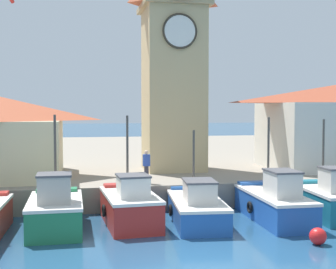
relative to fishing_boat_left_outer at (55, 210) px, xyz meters
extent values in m
cube|color=gray|center=(4.41, 22.72, -0.21)|extent=(120.00, 40.00, 1.20)
cube|color=#237A4C|center=(0.00, 0.06, -0.24)|extent=(2.05, 4.10, 1.13)
cube|color=#237A4C|center=(-0.01, 1.85, 0.45)|extent=(1.72, 0.61, 0.24)
cube|color=silver|center=(0.00, 0.06, 0.38)|extent=(2.12, 4.16, 0.12)
cube|color=#B2ADA3|center=(0.01, -0.65, 0.96)|extent=(1.22, 1.23, 1.03)
cube|color=#4C4C51|center=(0.01, -0.65, 1.51)|extent=(1.30, 1.31, 0.08)
cylinder|color=#4C4742|center=(0.00, 0.57, 2.10)|extent=(0.10, 0.10, 3.33)
torus|color=black|center=(-1.09, 0.25, -0.24)|extent=(0.12, 0.52, 0.52)
cube|color=#AD2823|center=(2.99, 0.43, -0.21)|extent=(2.23, 4.34, 1.19)
cube|color=#AD2823|center=(2.87, 2.29, 0.50)|extent=(1.70, 0.71, 0.24)
cube|color=silver|center=(2.99, 0.43, 0.43)|extent=(2.29, 4.41, 0.12)
cube|color=silver|center=(3.04, -0.31, 0.90)|extent=(1.25, 1.34, 0.81)
cube|color=#4C4C51|center=(3.04, -0.31, 1.34)|extent=(1.34, 1.43, 0.08)
cylinder|color=#4C4742|center=(2.96, 0.96, 2.11)|extent=(0.10, 0.10, 3.23)
torus|color=black|center=(1.93, 0.57, -0.21)|extent=(0.15, 0.53, 0.52)
cube|color=#2356A8|center=(5.81, 0.38, -0.35)|extent=(2.43, 5.35, 0.91)
cube|color=#2356A8|center=(6.02, 2.71, 0.22)|extent=(1.72, 0.75, 0.24)
cube|color=silver|center=(5.81, 0.38, 0.15)|extent=(2.50, 5.41, 0.12)
cube|color=beige|center=(5.73, -0.53, 0.63)|extent=(1.32, 1.66, 0.83)
cube|color=#4C4C51|center=(5.73, -0.53, 1.08)|extent=(1.40, 1.74, 0.08)
cylinder|color=#4C4742|center=(5.87, 1.02, 1.64)|extent=(0.10, 0.10, 2.86)
torus|color=black|center=(4.78, 0.73, -0.35)|extent=(0.17, 0.53, 0.52)
cube|color=#2356A8|center=(9.16, -0.02, -0.26)|extent=(1.92, 5.19, 1.09)
cube|color=#2356A8|center=(9.21, 2.31, 0.40)|extent=(1.55, 0.64, 0.24)
cube|color=silver|center=(9.16, -0.02, 0.33)|extent=(1.98, 5.25, 0.12)
cube|color=beige|center=(9.14, -0.92, 0.90)|extent=(1.12, 1.57, 1.01)
cube|color=#4C4C51|center=(9.14, -0.92, 1.45)|extent=(1.20, 1.65, 0.08)
cylinder|color=#4C4742|center=(9.17, 0.63, 2.01)|extent=(0.10, 0.10, 3.24)
torus|color=black|center=(8.18, 0.26, -0.26)|extent=(0.13, 0.52, 0.52)
cube|color=#196B7F|center=(11.74, 0.03, -0.23)|extent=(2.00, 4.11, 1.15)
cube|color=#196B7F|center=(11.83, 1.79, 0.46)|extent=(1.55, 0.68, 0.24)
cube|color=silver|center=(11.74, 0.03, 0.39)|extent=(2.06, 4.17, 0.12)
cube|color=beige|center=(11.70, -0.67, 0.94)|extent=(1.14, 1.26, 0.98)
cube|color=#4C4C51|center=(11.70, -0.67, 1.47)|extent=(1.22, 1.35, 0.08)
cylinder|color=#4C4742|center=(11.77, 0.54, 2.00)|extent=(0.10, 0.10, 3.08)
torus|color=black|center=(10.78, 0.29, -0.23)|extent=(0.15, 0.53, 0.52)
cube|color=tan|center=(6.49, 8.40, 5.10)|extent=(3.35, 3.35, 9.41)
cube|color=tan|center=(6.49, 8.40, 9.96)|extent=(3.85, 3.85, 0.30)
cylinder|color=white|center=(6.49, 6.66, 8.28)|extent=(1.84, 0.12, 1.84)
torus|color=#332D23|center=(6.49, 6.62, 8.28)|extent=(1.96, 0.12, 1.96)
sphere|color=red|center=(9.19, -3.75, -0.50)|extent=(0.61, 0.61, 0.61)
cylinder|color=#33333D|center=(4.15, 3.54, 0.82)|extent=(0.22, 0.22, 0.85)
cube|color=#2D4CA5|center=(4.15, 3.54, 1.52)|extent=(0.34, 0.22, 0.56)
sphere|color=beige|center=(4.15, 3.54, 1.91)|extent=(0.20, 0.20, 0.20)
camera|label=1|loc=(0.87, -18.72, 3.97)|focal=50.00mm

